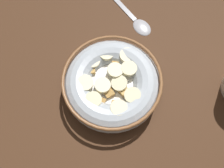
{
  "coord_description": "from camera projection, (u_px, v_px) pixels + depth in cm",
  "views": [
    {
      "loc": [
        4.34,
        -15.43,
        47.43
      ],
      "look_at": [
        0.0,
        0.0,
        3.0
      ],
      "focal_mm": 40.67,
      "sensor_mm": 36.0,
      "label": 1
    }
  ],
  "objects": [
    {
      "name": "ground_plane",
      "position": [
        112.0,
        91.0,
        0.51
      ],
      "size": [
        126.49,
        126.49,
        2.0
      ],
      "primitive_type": "cube",
      "color": "#472B19"
    },
    {
      "name": "spoon",
      "position": [
        137.0,
        22.0,
        0.55
      ],
      "size": [
        12.81,
        10.32,
        0.8
      ],
      "color": "#A5A5AD",
      "rests_on": "ground_plane"
    },
    {
      "name": "cereal_bowl",
      "position": [
        112.0,
        84.0,
        0.47
      ],
      "size": [
        18.28,
        18.28,
        5.42
      ],
      "color": "#B2BCC6",
      "rests_on": "ground_plane"
    }
  ]
}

